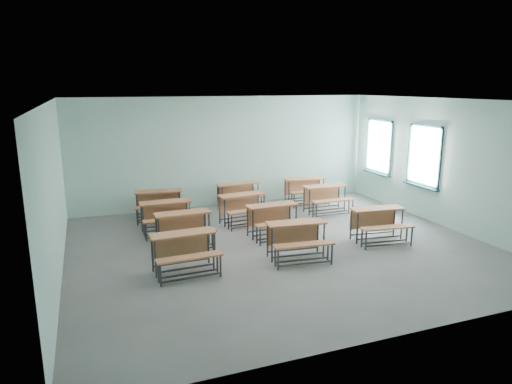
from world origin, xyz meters
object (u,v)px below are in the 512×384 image
Objects in this scene: desk_unit_r0c2 at (379,220)px; desk_unit_r3c0 at (159,200)px; desk_unit_r1c0 at (184,224)px; desk_unit_r2c0 at (166,212)px; desk_unit_r0c1 at (298,235)px; desk_unit_r3c1 at (240,192)px; desk_unit_r2c1 at (244,204)px; desk_unit_r1c1 at (274,216)px; desk_unit_r3c2 at (306,187)px; desk_unit_r0c0 at (184,247)px; desk_unit_r2c2 at (327,195)px.

desk_unit_r0c2 and desk_unit_r3c0 have the same top height.
desk_unit_r1c0 and desk_unit_r2c0 have the same top height.
desk_unit_r2c0 is (-2.22, 2.66, 0.00)m from desk_unit_r0c1.
desk_unit_r2c0 is at bearing -154.02° from desk_unit_r3c1.
desk_unit_r1c1 is at bearing -81.99° from desk_unit_r2c1.
desk_unit_r0c2 is at bearing -65.69° from desk_unit_r3c1.
desk_unit_r0c1 is at bearing -38.81° from desk_unit_r1c0.
desk_unit_r1c0 is 0.97× the size of desk_unit_r3c2.
desk_unit_r0c0 is 0.95× the size of desk_unit_r3c0.
desk_unit_r3c1 is at bearing -176.51° from desk_unit_r3c2.
desk_unit_r1c1 and desk_unit_r3c2 have the same top height.
desk_unit_r3c2 is (-0.00, 3.70, 0.00)m from desk_unit_r0c2.
desk_unit_r0c2 is 5.70m from desk_unit_r3c0.
desk_unit_r3c1 is at bearing 30.93° from desk_unit_r2c0.
desk_unit_r0c1 is at bearing -53.21° from desk_unit_r3c0.
desk_unit_r2c2 is 0.96× the size of desk_unit_r3c2.
desk_unit_r3c0 is (-2.31, 2.43, 0.00)m from desk_unit_r1c1.
desk_unit_r2c0 is 0.96× the size of desk_unit_r3c2.
desk_unit_r0c0 is 0.96× the size of desk_unit_r0c2.
desk_unit_r2c0 is 1.25m from desk_unit_r3c0.
desk_unit_r1c0 is at bearing 170.46° from desk_unit_r0c2.
desk_unit_r0c0 is 6.00m from desk_unit_r3c2.
desk_unit_r2c0 and desk_unit_r3c2 have the same top height.
desk_unit_r1c0 and desk_unit_r3c0 have the same top height.
desk_unit_r2c1 is 2.78m from desk_unit_r3c2.
desk_unit_r2c1 is (1.81, 1.18, 0.00)m from desk_unit_r1c0.
desk_unit_r3c0 is 2.34m from desk_unit_r3c1.
desk_unit_r0c1 is at bearing -50.34° from desk_unit_r2c0.
desk_unit_r0c2 and desk_unit_r1c0 have the same top height.
desk_unit_r0c0 is 4.64m from desk_unit_r3c1.
desk_unit_r0c1 is 1.00× the size of desk_unit_r2c1.
desk_unit_r3c0 is at bearing 131.20° from desk_unit_r1c1.
desk_unit_r2c2 is at bearing -5.51° from desk_unit_r3c0.
desk_unit_r0c2 is 1.06× the size of desk_unit_r2c0.
desk_unit_r0c0 is 2.77m from desk_unit_r1c1.
desk_unit_r3c0 is (0.01, 1.25, 0.00)m from desk_unit_r2c0.
desk_unit_r1c0 is 2.16m from desk_unit_r2c1.
desk_unit_r2c2 is at bearing 94.85° from desk_unit_r0c2.
desk_unit_r3c2 is (4.55, 3.92, 0.00)m from desk_unit_r0c0.
desk_unit_r3c1 is at bearing 87.07° from desk_unit_r1c1.
desk_unit_r3c1 is (2.15, 2.52, 0.00)m from desk_unit_r1c0.
desk_unit_r1c0 is 4.52m from desk_unit_r2c2.
desk_unit_r0c0 is 1.03× the size of desk_unit_r2c2.
desk_unit_r0c2 is at bearing -17.24° from desk_unit_r1c0.
desk_unit_r0c1 is 1.04× the size of desk_unit_r1c1.
desk_unit_r2c0 is at bearing 150.69° from desk_unit_r1c1.
desk_unit_r0c1 is 0.99× the size of desk_unit_r3c0.
desk_unit_r0c0 and desk_unit_r0c1 have the same top height.
desk_unit_r3c1 is at bearing 11.25° from desk_unit_r3c0.
desk_unit_r1c0 is at bearing -80.47° from desk_unit_r2c0.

